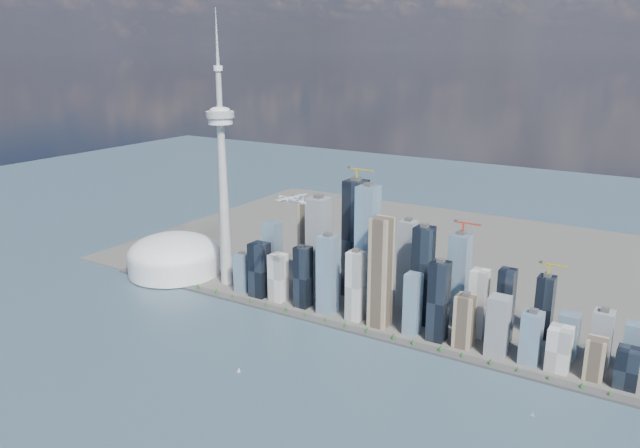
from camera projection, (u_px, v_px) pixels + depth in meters
The scene contains 10 objects.
ground at pixel (250, 389), 910.64m from camera, with size 4000.00×4000.00×0.00m, color #374C61.
seawall at pixel (336, 325), 1115.03m from camera, with size 1100.00×22.00×4.00m, color #383838.
land at pixel (431, 257), 1484.05m from camera, with size 1400.00×900.00×3.00m, color #4C4C47.
shoreline_trees at pixel (336, 322), 1113.18m from camera, with size 960.53×7.20×8.80m.
skyscraper_cluster at pixel (388, 276), 1134.78m from camera, with size 736.00×142.00×259.52m.
needle_tower at pixel (223, 174), 1251.81m from camera, with size 56.00×56.00×550.50m.
dome_stadium at pixel (174, 256), 1367.60m from camera, with size 200.00×200.00×86.00m.
airplane at pixel (292, 199), 1052.81m from camera, with size 68.68×61.14×16.86m.
sailboat_west at pixel (239, 371), 956.75m from camera, with size 5.93×3.11×8.30m.
sailboat_east at pixel (533, 414), 843.27m from camera, with size 5.90×3.48×8.38m.
Camera 1 is at (512.15, -636.74, 479.91)m, focal length 35.00 mm.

